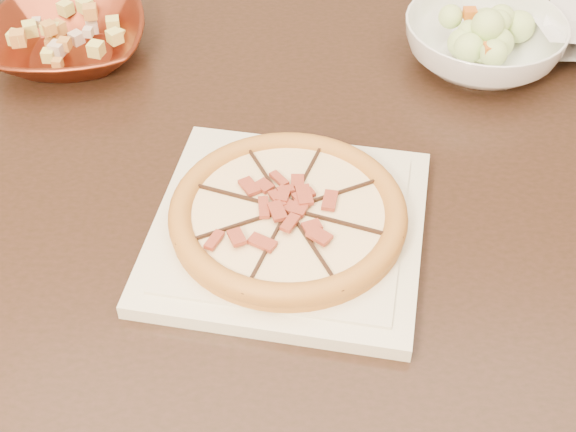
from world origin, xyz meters
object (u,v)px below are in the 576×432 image
dining_table (221,201)px  plate (288,228)px  pizza (288,214)px  salad_bowl (483,43)px  bronze_bowl (68,42)px

dining_table → plate: bearing=-62.9°
pizza → plate: bearing=15.3°
plate → pizza: 0.02m
plate → salad_bowl: salad_bowl is taller
pizza → salad_bowl: salad_bowl is taller
bronze_bowl → salad_bowl: bearing=-3.2°
plate → bronze_bowl: bearing=129.7°
dining_table → salad_bowl: salad_bowl is taller
dining_table → pizza: bearing=-62.9°
dining_table → plate: plate is taller
dining_table → salad_bowl: bearing=23.7°
dining_table → pizza: 0.24m
dining_table → bronze_bowl: 0.32m
plate → salad_bowl: size_ratio=1.58×
plate → bronze_bowl: size_ratio=1.60×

